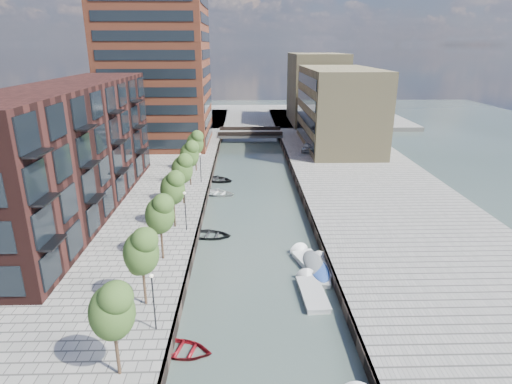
{
  "coord_description": "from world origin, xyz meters",
  "views": [
    {
      "loc": [
        -1.23,
        -16.0,
        18.83
      ],
      "look_at": [
        0.0,
        28.47,
        3.5
      ],
      "focal_mm": 30.0,
      "sensor_mm": 36.0,
      "label": 1
    }
  ],
  "objects_px": {
    "bridge": "(250,134)",
    "tree_3": "(173,187)",
    "tree_2": "(160,213)",
    "sloop_3": "(217,195)",
    "tree_5": "(189,154)",
    "tree_6": "(195,142)",
    "motorboat_3": "(319,270)",
    "motorboat_4": "(311,262)",
    "sloop_1": "(210,237)",
    "sloop_2": "(182,352)",
    "tree_1": "(141,250)",
    "sloop_4": "(217,181)",
    "motorboat_2": "(311,291)",
    "tree_4": "(182,168)",
    "car": "(308,147)",
    "tree_0": "(112,309)"
  },
  "relations": [
    {
      "from": "bridge",
      "to": "car",
      "type": "height_order",
      "value": "car"
    },
    {
      "from": "tree_6",
      "to": "sloop_4",
      "type": "distance_m",
      "value": 6.61
    },
    {
      "from": "bridge",
      "to": "sloop_3",
      "type": "xyz_separation_m",
      "value": [
        -4.91,
        -34.43,
        -1.39
      ]
    },
    {
      "from": "bridge",
      "to": "tree_5",
      "type": "bearing_deg",
      "value": -104.44
    },
    {
      "from": "sloop_4",
      "to": "tree_5",
      "type": "bearing_deg",
      "value": 169.51
    },
    {
      "from": "tree_0",
      "to": "sloop_3",
      "type": "bearing_deg",
      "value": 83.89
    },
    {
      "from": "tree_4",
      "to": "car",
      "type": "bearing_deg",
      "value": 54.25
    },
    {
      "from": "tree_2",
      "to": "sloop_3",
      "type": "bearing_deg",
      "value": 79.59
    },
    {
      "from": "bridge",
      "to": "tree_2",
      "type": "bearing_deg",
      "value": -98.95
    },
    {
      "from": "tree_3",
      "to": "sloop_2",
      "type": "xyz_separation_m",
      "value": [
        3.1,
        -18.13,
        -5.31
      ]
    },
    {
      "from": "tree_5",
      "to": "sloop_4",
      "type": "distance_m",
      "value": 7.74
    },
    {
      "from": "tree_5",
      "to": "tree_6",
      "type": "bearing_deg",
      "value": 90.0
    },
    {
      "from": "tree_3",
      "to": "car",
      "type": "distance_m",
      "value": 37.68
    },
    {
      "from": "tree_5",
      "to": "motorboat_4",
      "type": "relative_size",
      "value": 0.99
    },
    {
      "from": "tree_2",
      "to": "tree_3",
      "type": "relative_size",
      "value": 1.0
    },
    {
      "from": "sloop_3",
      "to": "car",
      "type": "xyz_separation_m",
      "value": [
        14.87,
        20.08,
        1.74
      ]
    },
    {
      "from": "sloop_3",
      "to": "motorboat_2",
      "type": "relative_size",
      "value": 0.89
    },
    {
      "from": "bridge",
      "to": "motorboat_2",
      "type": "distance_m",
      "value": 58.36
    },
    {
      "from": "sloop_2",
      "to": "sloop_1",
      "type": "bearing_deg",
      "value": 12.57
    },
    {
      "from": "bridge",
      "to": "tree_0",
      "type": "xyz_separation_m",
      "value": [
        -8.5,
        -68.0,
        3.92
      ]
    },
    {
      "from": "sloop_1",
      "to": "tree_6",
      "type": "bearing_deg",
      "value": 19.54
    },
    {
      "from": "sloop_4",
      "to": "motorboat_4",
      "type": "xyz_separation_m",
      "value": [
        10.0,
        -25.38,
        0.23
      ]
    },
    {
      "from": "tree_2",
      "to": "motorboat_2",
      "type": "height_order",
      "value": "tree_2"
    },
    {
      "from": "tree_2",
      "to": "sloop_4",
      "type": "bearing_deg",
      "value": 82.97
    },
    {
      "from": "tree_4",
      "to": "sloop_2",
      "type": "relative_size",
      "value": 1.45
    },
    {
      "from": "tree_5",
      "to": "sloop_1",
      "type": "relative_size",
      "value": 1.3
    },
    {
      "from": "sloop_3",
      "to": "sloop_4",
      "type": "xyz_separation_m",
      "value": [
        -0.43,
        6.09,
        0.0
      ]
    },
    {
      "from": "motorboat_4",
      "to": "sloop_1",
      "type": "bearing_deg",
      "value": 147.25
    },
    {
      "from": "bridge",
      "to": "tree_3",
      "type": "relative_size",
      "value": 2.18
    },
    {
      "from": "sloop_4",
      "to": "motorboat_3",
      "type": "xyz_separation_m",
      "value": [
        10.57,
        -26.73,
        0.21
      ]
    },
    {
      "from": "tree_4",
      "to": "motorboat_3",
      "type": "height_order",
      "value": "tree_4"
    },
    {
      "from": "sloop_3",
      "to": "tree_3",
      "type": "bearing_deg",
      "value": -177.33
    },
    {
      "from": "tree_1",
      "to": "tree_4",
      "type": "relative_size",
      "value": 1.0
    },
    {
      "from": "car",
      "to": "sloop_1",
      "type": "bearing_deg",
      "value": -95.16
    },
    {
      "from": "sloop_1",
      "to": "sloop_2",
      "type": "relative_size",
      "value": 1.12
    },
    {
      "from": "tree_2",
      "to": "sloop_4",
      "type": "xyz_separation_m",
      "value": [
        3.17,
        25.66,
        -5.31
      ]
    },
    {
      "from": "tree_3",
      "to": "sloop_3",
      "type": "distance_m",
      "value": 14.11
    },
    {
      "from": "tree_6",
      "to": "sloop_4",
      "type": "bearing_deg",
      "value": -36.49
    },
    {
      "from": "motorboat_3",
      "to": "sloop_4",
      "type": "bearing_deg",
      "value": 111.57
    },
    {
      "from": "sloop_2",
      "to": "tree_6",
      "type": "bearing_deg",
      "value": 18.61
    },
    {
      "from": "tree_1",
      "to": "sloop_3",
      "type": "bearing_deg",
      "value": 82.3
    },
    {
      "from": "motorboat_3",
      "to": "motorboat_2",
      "type": "bearing_deg",
      "value": -111.32
    },
    {
      "from": "tree_5",
      "to": "motorboat_2",
      "type": "height_order",
      "value": "tree_5"
    },
    {
      "from": "sloop_3",
      "to": "bridge",
      "type": "bearing_deg",
      "value": 10.52
    },
    {
      "from": "sloop_2",
      "to": "sloop_3",
      "type": "height_order",
      "value": "sloop_3"
    },
    {
      "from": "motorboat_3",
      "to": "motorboat_4",
      "type": "relative_size",
      "value": 0.87
    },
    {
      "from": "sloop_1",
      "to": "sloop_4",
      "type": "relative_size",
      "value": 0.91
    },
    {
      "from": "motorboat_3",
      "to": "sloop_1",
      "type": "bearing_deg",
      "value": 143.51
    },
    {
      "from": "motorboat_4",
      "to": "motorboat_2",
      "type": "bearing_deg",
      "value": -98.3
    },
    {
      "from": "tree_3",
      "to": "motorboat_2",
      "type": "distance_m",
      "value": 17.58
    }
  ]
}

